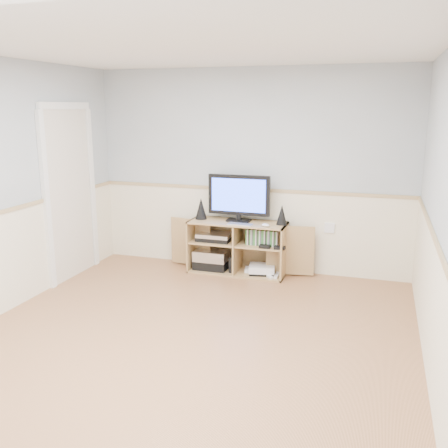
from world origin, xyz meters
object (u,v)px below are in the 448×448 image
Objects in this scene: monitor at (239,196)px; keyboard at (240,224)px; game_consoles at (261,269)px; media_cabinet at (239,246)px.

keyboard is at bearing -69.44° from monitor.
keyboard is 0.65m from game_consoles.
game_consoles is (0.31, -0.07, -0.26)m from media_cabinet.
monitor is at bearing 113.49° from keyboard.
game_consoles is (0.31, -0.06, -0.89)m from monitor.
media_cabinet is at bearing 167.82° from game_consoles.
monitor is 0.94m from game_consoles.
game_consoles is at bearing -11.11° from monitor.
monitor reaches higher than media_cabinet.
media_cabinet is at bearing 90.00° from monitor.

